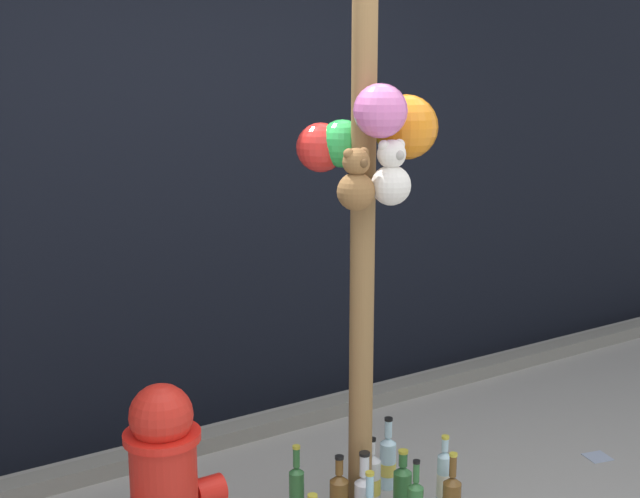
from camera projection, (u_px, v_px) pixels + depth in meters
The scene contains 10 objects.
building_wall at pixel (184, 108), 4.29m from camera, with size 10.00×0.20×3.33m.
curb_strip at pixel (224, 436), 4.36m from camera, with size 8.00×0.12×0.08m, color slate.
memorial_post at pixel (370, 97), 3.21m from camera, with size 0.56×0.47×3.07m.
fire_hydrant at pixel (164, 484), 3.15m from camera, with size 0.47×0.28×0.77m.
bottle_1 at pixel (444, 482), 3.65m from camera, with size 0.06×0.06×0.36m.
bottle_2 at pixel (371, 484), 3.65m from camera, with size 0.08×0.08×0.36m.
bottle_4 at pixel (297, 493), 3.57m from camera, with size 0.06×0.06×0.36m.
bottle_7 at pixel (388, 461), 3.90m from camera, with size 0.08×0.08×0.34m.
bottle_8 at pixel (402, 489), 3.65m from camera, with size 0.08×0.08×0.30m.
litter_1 at pixel (598, 457), 4.22m from camera, with size 0.11×0.11×0.01m, color #8C99B2.
Camera 1 is at (-1.79, -2.18, 1.92)m, focal length 48.39 mm.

